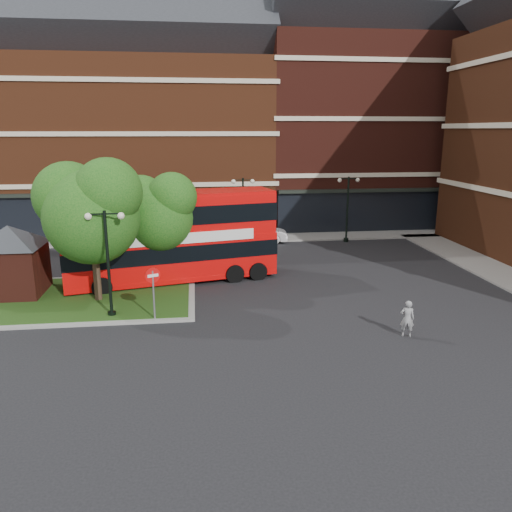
{
  "coord_description": "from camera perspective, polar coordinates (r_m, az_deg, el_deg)",
  "views": [
    {
      "loc": [
        -1.53,
        -22.1,
        8.45
      ],
      "look_at": [
        1.56,
        3.07,
        2.0
      ],
      "focal_mm": 35.0,
      "sensor_mm": 36.0,
      "label": 1
    }
  ],
  "objects": [
    {
      "name": "terrace_far_right",
      "position": [
        48.65,
        11.94,
        13.44
      ],
      "size": [
        18.0,
        12.0,
        16.0
      ],
      "primitive_type": "cube",
      "color": "#471911",
      "rests_on": "ground"
    },
    {
      "name": "car_silver",
      "position": [
        37.45,
        -9.3,
        2.12
      ],
      "size": [
        4.14,
        1.92,
        1.37
      ],
      "primitive_type": "imported",
      "rotation": [
        0.0,
        0.0,
        1.5
      ],
      "color": "#9D9FA4",
      "rests_on": "ground"
    },
    {
      "name": "kiosk",
      "position": [
        28.43,
        -26.26,
        0.31
      ],
      "size": [
        6.51,
        6.51,
        3.6
      ],
      "color": "#471911",
      "rests_on": "traffic_island"
    },
    {
      "name": "tree_island_west",
      "position": [
        25.45,
        -18.49,
        5.28
      ],
      "size": [
        5.4,
        4.71,
        7.21
      ],
      "color": "#2D2116",
      "rests_on": "ground"
    },
    {
      "name": "terrace_far_left",
      "position": [
        46.57,
        -15.33,
        12.0
      ],
      "size": [
        26.0,
        12.0,
        14.0
      ],
      "primitive_type": "cube",
      "color": "#602D16",
      "rests_on": "ground"
    },
    {
      "name": "tree_island_east",
      "position": [
        27.56,
        -11.23,
        5.22
      ],
      "size": [
        4.46,
        3.9,
        6.29
      ],
      "color": "#2D2116",
      "rests_on": "ground"
    },
    {
      "name": "lamp_far_right",
      "position": [
        38.78,
        10.42,
        5.7
      ],
      "size": [
        1.72,
        0.36,
        5.0
      ],
      "color": "black",
      "rests_on": "ground"
    },
    {
      "name": "no_entry_sign",
      "position": [
        22.69,
        -11.69,
        -3.09
      ],
      "size": [
        0.66,
        0.33,
        2.52
      ],
      "rotation": [
        0.0,
        0.0,
        0.41
      ],
      "color": "slate",
      "rests_on": "ground"
    },
    {
      "name": "pavement_far",
      "position": [
        39.53,
        -4.63,
        1.97
      ],
      "size": [
        44.0,
        3.0,
        0.12
      ],
      "primitive_type": "cube",
      "color": "slate",
      "rests_on": "ground"
    },
    {
      "name": "bus",
      "position": [
        28.27,
        -9.66,
        2.81
      ],
      "size": [
        12.0,
        5.21,
        4.47
      ],
      "rotation": [
        0.0,
        0.0,
        0.23
      ],
      "color": "red",
      "rests_on": "ground"
    },
    {
      "name": "woman",
      "position": [
        21.9,
        16.9,
        -6.85
      ],
      "size": [
        0.67,
        0.55,
        1.58
      ],
      "primitive_type": "imported",
      "rotation": [
        0.0,
        0.0,
        2.81
      ],
      "color": "gray",
      "rests_on": "ground"
    },
    {
      "name": "car_white",
      "position": [
        38.34,
        0.3,
        2.65
      ],
      "size": [
        4.57,
        2.09,
        1.45
      ],
      "primitive_type": "imported",
      "rotation": [
        0.0,
        0.0,
        1.44
      ],
      "color": "silver",
      "rests_on": "ground"
    },
    {
      "name": "lamp_island",
      "position": [
        23.34,
        -16.58,
        -0.27
      ],
      "size": [
        1.72,
        0.36,
        5.0
      ],
      "color": "black",
      "rests_on": "ground"
    },
    {
      "name": "lamp_far_left",
      "position": [
        37.2,
        -1.49,
        5.57
      ],
      "size": [
        1.72,
        0.36,
        5.0
      ],
      "color": "black",
      "rests_on": "ground"
    },
    {
      "name": "ground",
      "position": [
        23.71,
        -2.86,
        -6.63
      ],
      "size": [
        120.0,
        120.0,
        0.0
      ],
      "primitive_type": "plane",
      "color": "black",
      "rests_on": "ground"
    },
    {
      "name": "traffic_island",
      "position": [
        27.24,
        -20.44,
        -4.58
      ],
      "size": [
        12.6,
        7.6,
        0.15
      ],
      "color": "gray",
      "rests_on": "ground"
    }
  ]
}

